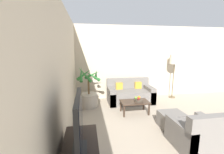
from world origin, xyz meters
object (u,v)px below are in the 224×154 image
object	(u,v)px
potted_palm	(89,95)
armchair	(197,135)
apple_red	(139,98)
ottoman	(171,120)
coffee_table	(135,103)
television	(79,123)
sofa_loveseat	(130,94)
floor_lamp	(175,61)
apple_green	(136,98)
fruit_bowl	(139,100)
orange_fruit	(139,97)

from	to	relation	value
potted_palm	armchair	distance (m)	3.13
apple_red	armchair	distance (m)	1.76
armchair	ottoman	distance (m)	0.78
coffee_table	armchair	xyz separation A→B (m)	(0.67, -1.68, -0.04)
armchair	ottoman	size ratio (longest dim) A/B	1.49
television	sofa_loveseat	xyz separation A→B (m)	(1.59, 3.16, -0.68)
floor_lamp	apple_red	world-z (taller)	floor_lamp
potted_palm	sofa_loveseat	size ratio (longest dim) A/B	0.85
sofa_loveseat	apple_green	size ratio (longest dim) A/B	19.18
television	apple_red	distance (m)	2.72
television	fruit_bowl	distance (m)	2.74
television	coffee_table	world-z (taller)	television
television	potted_palm	world-z (taller)	potted_palm
coffee_table	fruit_bowl	xyz separation A→B (m)	(0.11, -0.02, 0.08)
orange_fruit	fruit_bowl	bearing A→B (deg)	-116.39
potted_palm	sofa_loveseat	world-z (taller)	potted_palm
orange_fruit	television	bearing A→B (deg)	-125.26
apple_red	apple_green	xyz separation A→B (m)	(-0.06, 0.06, 0.01)
fruit_bowl	orange_fruit	bearing A→B (deg)	63.61
floor_lamp	apple_red	distance (m)	2.35
television	apple_green	world-z (taller)	television
potted_palm	apple_red	size ratio (longest dim) A/B	20.76
television	apple_green	size ratio (longest dim) A/B	10.08
fruit_bowl	armchair	bearing A→B (deg)	-71.30
apple_red	orange_fruit	distance (m)	0.08
fruit_bowl	orange_fruit	xyz separation A→B (m)	(0.03, 0.06, 0.07)
television	orange_fruit	distance (m)	2.80
floor_lamp	ottoman	bearing A→B (deg)	-121.55
coffee_table	apple_red	xyz separation A→B (m)	(0.10, -0.03, 0.14)
fruit_bowl	armchair	world-z (taller)	armchair
television	sofa_loveseat	world-z (taller)	television
floor_lamp	potted_palm	bearing A→B (deg)	-172.63
television	apple_red	size ratio (longest dim) A/B	12.80
apple_green	ottoman	xyz separation A→B (m)	(0.58, -0.93, -0.28)
floor_lamp	apple_green	distance (m)	2.36
television	armchair	distance (m)	2.29
television	orange_fruit	xyz separation A→B (m)	(1.59, 2.25, -0.49)
television	potted_palm	bearing A→B (deg)	87.02
fruit_bowl	apple_green	size ratio (longest dim) A/B	3.15
television	armchair	xyz separation A→B (m)	(2.12, 0.52, -0.69)
television	fruit_bowl	xyz separation A→B (m)	(1.56, 2.19, -0.57)
television	coffee_table	distance (m)	2.72
coffee_table	apple_green	world-z (taller)	apple_green
floor_lamp	apple_green	size ratio (longest dim) A/B	20.18
apple_red	apple_green	world-z (taller)	apple_green
floor_lamp	orange_fruit	bearing A→B (deg)	-147.49
armchair	orange_fruit	bearing A→B (deg)	107.12
potted_palm	ottoman	xyz separation A→B (m)	(1.92, -1.65, -0.20)
sofa_loveseat	apple_red	bearing A→B (deg)	-92.11
fruit_bowl	apple_red	world-z (taller)	apple_red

